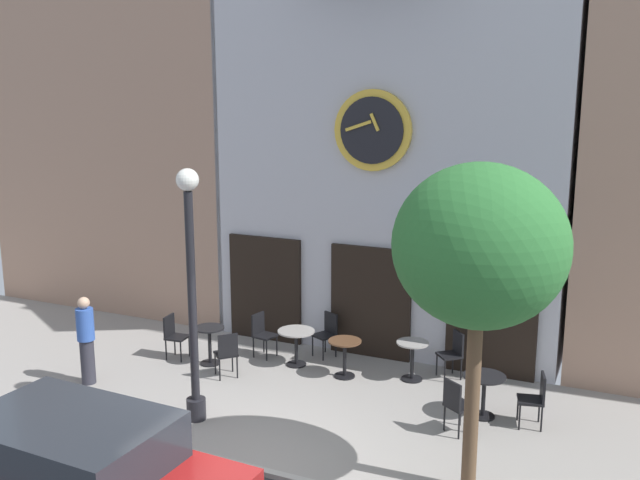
# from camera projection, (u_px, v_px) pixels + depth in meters

# --- Properties ---
(ground_plane) EXTENTS (27.24, 10.54, 0.13)m
(ground_plane) POSITION_uv_depth(u_px,v_px,m) (236.00, 480.00, 9.78)
(ground_plane) COLOR gray
(clock_building) EXTENTS (7.32, 3.95, 9.89)m
(clock_building) POSITION_uv_depth(u_px,v_px,m) (396.00, 103.00, 14.56)
(clock_building) COLOR #B2B2BC
(clock_building) RESTS_ON ground_plane
(street_lamp) EXTENTS (0.36, 0.36, 4.18)m
(street_lamp) POSITION_uv_depth(u_px,v_px,m) (192.00, 296.00, 11.15)
(street_lamp) COLOR black
(street_lamp) RESTS_ON ground_plane
(street_tree) EXTENTS (2.25, 2.03, 4.47)m
(street_tree) POSITION_uv_depth(u_px,v_px,m) (479.00, 248.00, 8.83)
(street_tree) COLOR brown
(street_tree) RESTS_ON ground_plane
(cafe_table_leftmost) EXTENTS (0.60, 0.60, 0.77)m
(cafe_table_leftmost) POSITION_uv_depth(u_px,v_px,m) (210.00, 340.00, 13.86)
(cafe_table_leftmost) COLOR black
(cafe_table_leftmost) RESTS_ON ground_plane
(cafe_table_center) EXTENTS (0.74, 0.74, 0.72)m
(cafe_table_center) POSITION_uv_depth(u_px,v_px,m) (296.00, 340.00, 13.80)
(cafe_table_center) COLOR black
(cafe_table_center) RESTS_ON ground_plane
(cafe_table_center_left) EXTENTS (0.63, 0.63, 0.73)m
(cafe_table_center_left) POSITION_uv_depth(u_px,v_px,m) (345.00, 352.00, 13.23)
(cafe_table_center_left) COLOR black
(cafe_table_center_left) RESTS_ON ground_plane
(cafe_table_center_right) EXTENTS (0.61, 0.61, 0.75)m
(cafe_table_center_right) POSITION_uv_depth(u_px,v_px,m) (412.00, 355.00, 13.09)
(cafe_table_center_right) COLOR black
(cafe_table_center_right) RESTS_ON ground_plane
(cafe_table_rightmost) EXTENTS (0.71, 0.71, 0.73)m
(cafe_table_rightmost) POSITION_uv_depth(u_px,v_px,m) (484.00, 388.00, 11.56)
(cafe_table_rightmost) COLOR black
(cafe_table_rightmost) RESTS_ON ground_plane
(cafe_chair_corner) EXTENTS (0.53, 0.53, 0.90)m
(cafe_chair_corner) POSITION_uv_depth(u_px,v_px,m) (327.00, 331.00, 14.31)
(cafe_chair_corner) COLOR black
(cafe_chair_corner) RESTS_ON ground_plane
(cafe_chair_under_awning) EXTENTS (0.56, 0.56, 0.90)m
(cafe_chair_under_awning) POSITION_uv_depth(u_px,v_px,m) (453.00, 351.00, 13.19)
(cafe_chair_under_awning) COLOR black
(cafe_chair_under_awning) RESTS_ON ground_plane
(cafe_chair_by_entrance) EXTENTS (0.56, 0.56, 0.90)m
(cafe_chair_by_entrance) POSITION_uv_depth(u_px,v_px,m) (457.00, 402.00, 10.98)
(cafe_chair_by_entrance) COLOR black
(cafe_chair_by_entrance) RESTS_ON ground_plane
(cafe_chair_near_tree) EXTENTS (0.57, 0.57, 0.90)m
(cafe_chair_near_tree) POSITION_uv_depth(u_px,v_px,m) (227.00, 351.00, 13.17)
(cafe_chair_near_tree) COLOR black
(cafe_chair_near_tree) RESTS_ON ground_plane
(cafe_chair_near_lamp) EXTENTS (0.48, 0.48, 0.90)m
(cafe_chair_near_lamp) POSITION_uv_depth(u_px,v_px,m) (536.00, 396.00, 11.22)
(cafe_chair_near_lamp) COLOR black
(cafe_chair_near_lamp) RESTS_ON ground_plane
(cafe_chair_facing_wall) EXTENTS (0.44, 0.44, 0.90)m
(cafe_chair_facing_wall) POSITION_uv_depth(u_px,v_px,m) (174.00, 333.00, 14.17)
(cafe_chair_facing_wall) COLOR black
(cafe_chair_facing_wall) RESTS_ON ground_plane
(cafe_chair_curbside) EXTENTS (0.46, 0.46, 0.90)m
(cafe_chair_curbside) POSITION_uv_depth(u_px,v_px,m) (262.00, 331.00, 14.29)
(cafe_chair_curbside) COLOR black
(cafe_chair_curbside) RESTS_ON ground_plane
(pedestrian_blue) EXTENTS (0.40, 0.40, 1.67)m
(pedestrian_blue) POSITION_uv_depth(u_px,v_px,m) (86.00, 339.00, 12.86)
(pedestrian_blue) COLOR #2D2D38
(pedestrian_blue) RESTS_ON ground_plane
(parked_car_red) EXTENTS (4.35, 2.13, 1.55)m
(parked_car_red) POSITION_uv_depth(u_px,v_px,m) (72.00, 478.00, 8.38)
(parked_car_red) COLOR maroon
(parked_car_red) RESTS_ON ground_plane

